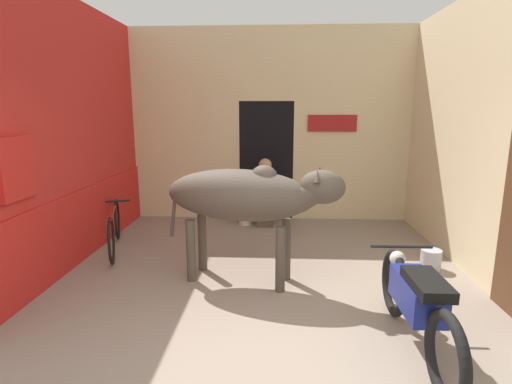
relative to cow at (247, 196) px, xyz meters
The scene contains 10 objects.
ground_plane 1.95m from the cow, 82.56° to the right, with size 30.00×30.00×0.00m, color gray.
wall_left_shopfront 2.56m from the cow, 166.10° to the left, with size 0.25×4.48×3.48m.
wall_back_with_doorway 3.13m from the cow, 86.42° to the left, with size 5.07×0.93×3.48m.
wall_right_with_door 2.96m from the cow, 11.10° to the left, with size 0.22×4.48×3.48m.
cow is the anchor object (origin of this frame).
motorcycle_near 2.12m from the cow, 40.45° to the right, with size 0.58×1.89×0.78m.
bicycle 2.36m from the cow, 154.17° to the left, with size 0.64×1.67×0.65m.
shopkeeper_seated 2.43m from the cow, 86.61° to the left, with size 0.41×0.34×1.19m.
plastic_stool 2.53m from the cow, 95.14° to the left, with size 0.33×0.33×0.45m.
bucket 2.58m from the cow, 11.69° to the left, with size 0.26×0.26×0.26m.
Camera 1 is at (0.13, -2.88, 2.05)m, focal length 28.00 mm.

